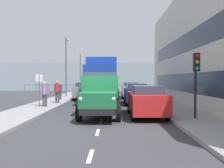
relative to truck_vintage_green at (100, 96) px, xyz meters
name	(u,v)px	position (x,y,z in m)	size (l,w,h in m)	color
ground_plane	(107,103)	(-0.11, -7.23, -1.18)	(80.00, 80.00, 0.00)	#38383D
sidewalk_left	(161,102)	(-4.82, -7.23, -1.10)	(2.66, 36.67, 0.15)	gray
sidewalk_right	(52,102)	(4.60, -7.23, -1.10)	(2.66, 36.67, 0.15)	gray
road_centreline_markings	(106,104)	(-0.11, -6.77, -1.17)	(0.12, 32.72, 0.01)	silver
sea_horizon	(110,77)	(-0.11, -28.56, 1.32)	(80.00, 0.80, 5.00)	#84939E
seawall_railing	(110,86)	(-0.11, -24.96, -0.26)	(28.08, 0.08, 1.20)	#4C5156
truck_vintage_green	(100,96)	(0.00, 0.00, 0.00)	(2.17, 5.64, 2.43)	black
lorry_cargo_blue	(102,79)	(0.29, -7.85, 0.90)	(2.58, 8.20, 3.87)	#193899
car_red_kerbside_near	(146,100)	(-2.54, -0.15, -0.28)	(1.92, 4.29, 1.72)	#B21E1E
car_navy_kerbside_1	(136,93)	(-2.54, -6.42, -0.28)	(1.88, 4.09, 1.72)	navy
car_white_kerbside_2	(131,90)	(-2.54, -12.34, -0.28)	(1.86, 4.16, 1.72)	white
car_grey_oppositeside_0	(84,91)	(2.32, -11.09, -0.28)	(1.85, 4.48, 1.72)	slate
car_maroon_oppositeside_1	(90,88)	(2.32, -16.75, -0.28)	(1.85, 4.20, 1.72)	maroon
car_teal_oppositeside_2	(94,87)	(2.32, -22.89, -0.28)	(1.85, 4.45, 1.72)	#1E6670
pedestrian_by_lamp	(45,92)	(4.12, -3.56, 0.01)	(0.53, 0.34, 1.76)	#383342
pedestrian_in_dark_coat	(57,90)	(3.84, -5.99, 0.04)	(0.53, 0.34, 1.81)	#383342
pedestrian_couple_b	(60,90)	(4.40, -9.12, -0.09)	(0.53, 0.34, 1.60)	black
pedestrian_strolling	(58,88)	(5.23, -11.85, -0.04)	(0.53, 0.34, 1.68)	#4C473D
traffic_light_near	(196,71)	(-4.77, 1.24, 1.29)	(0.28, 0.41, 3.20)	black
lamp_post_promenade	(66,61)	(4.59, -13.22, 2.89)	(0.32, 1.14, 6.59)	#59595B
lamp_post_far	(81,69)	(4.55, -23.95, 2.54)	(0.32, 1.14, 5.92)	#59595B
street_sign	(39,85)	(4.49, -3.54, 0.50)	(0.50, 0.07, 2.25)	#4C4C4C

